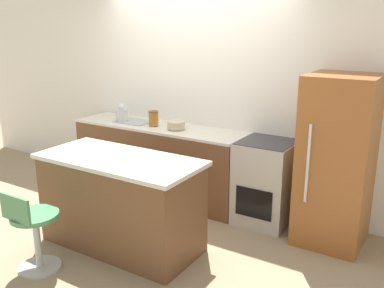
{
  "coord_description": "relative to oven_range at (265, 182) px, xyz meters",
  "views": [
    {
      "loc": [
        2.72,
        -3.82,
        2.14
      ],
      "look_at": [
        0.53,
        -0.31,
        0.96
      ],
      "focal_mm": 40.0,
      "sensor_mm": 36.0,
      "label": 1
    }
  ],
  "objects": [
    {
      "name": "kettle",
      "position": [
        -1.98,
        -0.04,
        0.55
      ],
      "size": [
        0.16,
        0.16,
        0.22
      ],
      "color": "silver",
      "rests_on": "back_counter"
    },
    {
      "name": "back_counter",
      "position": [
        -1.43,
        0.0,
        -0.0
      ],
      "size": [
        2.26,
        0.59,
        0.92
      ],
      "color": "brown",
      "rests_on": "ground_plane"
    },
    {
      "name": "wall_back",
      "position": [
        -1.09,
        0.33,
        0.84
      ],
      "size": [
        8.0,
        0.06,
        2.6
      ],
      "color": "white",
      "rests_on": "ground_plane"
    },
    {
      "name": "stool_chair",
      "position": [
        -1.34,
        -1.99,
        -0.08
      ],
      "size": [
        0.42,
        0.42,
        0.77
      ],
      "color": "#B7B7BC",
      "rests_on": "ground_plane"
    },
    {
      "name": "ground_plane",
      "position": [
        -1.09,
        -0.31,
        -0.46
      ],
      "size": [
        14.0,
        14.0,
        0.0
      ],
      "primitive_type": "plane",
      "color": "#998466"
    },
    {
      "name": "canister_jar",
      "position": [
        -1.47,
        -0.04,
        0.55
      ],
      "size": [
        0.12,
        0.12,
        0.18
      ],
      "color": "#9E6623",
      "rests_on": "back_counter"
    },
    {
      "name": "mixing_bowl",
      "position": [
        -1.14,
        -0.04,
        0.51
      ],
      "size": [
        0.21,
        0.21,
        0.09
      ],
      "color": "#C1B28E",
      "rests_on": "back_counter"
    },
    {
      "name": "refrigerator",
      "position": [
        0.74,
        -0.04,
        0.38
      ],
      "size": [
        0.64,
        0.7,
        1.68
      ],
      "color": "#995628",
      "rests_on": "ground_plane"
    },
    {
      "name": "kitchen_island",
      "position": [
        -0.98,
        -1.24,
        -0.0
      ],
      "size": [
        1.6,
        0.74,
        0.91
      ],
      "color": "brown",
      "rests_on": "ground_plane"
    },
    {
      "name": "oven_range",
      "position": [
        0.0,
        0.0,
        0.0
      ],
      "size": [
        0.58,
        0.6,
        0.92
      ],
      "color": "#B7B2A8",
      "rests_on": "ground_plane"
    }
  ]
}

